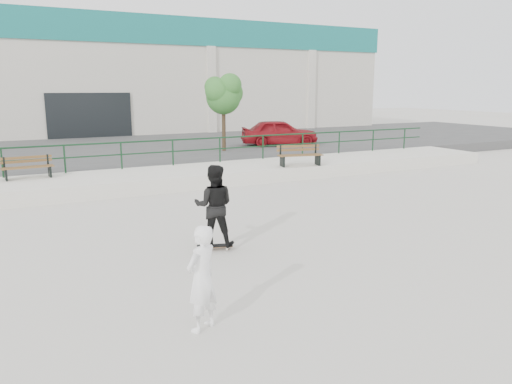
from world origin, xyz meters
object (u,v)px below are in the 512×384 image
seated_skater (202,278)px  tree (224,93)px  bench_left (28,167)px  standing_skater (214,206)px  red_car (279,132)px  bench_right (300,155)px  skateboard (215,246)px

seated_skater → tree: bearing=-143.5°
bench_left → standing_skater: (3.28, -8.48, 0.12)m
standing_skater → seated_skater: size_ratio=1.13×
seated_skater → red_car: bearing=-151.8°
red_car → standing_skater: (-9.16, -13.18, -0.19)m
bench_right → red_car: bearing=78.8°
red_car → standing_skater: size_ratio=2.24×
skateboard → seated_skater: seated_skater is taller
bench_left → tree: (8.92, 3.92, 2.38)m
red_car → skateboard: size_ratio=5.01×
bench_left → bench_right: size_ratio=0.91×
bench_left → bench_right: 9.81m
bench_left → standing_skater: bearing=-73.1°
tree → seated_skater: 17.51m
tree → bench_left: bearing=-156.3°
tree → red_car: bearing=12.6°
red_car → seated_skater: 19.73m
skateboard → seated_skater: 3.79m
red_car → bench_right: bearing=174.5°
bench_left → red_car: bearing=16.5°
bench_left → standing_skater: 9.09m
bench_right → tree: 6.21m
seated_skater → standing_skater: bearing=-144.0°
bench_left → skateboard: size_ratio=2.07×
bench_left → skateboard: bearing=-73.1°
bench_right → standing_skater: (-6.37, -6.69, 0.09)m
bench_left → tree: bearing=19.5°
tree → seated_skater: (-7.22, -15.76, -2.45)m
tree → skateboard: bearing=-114.5°
tree → standing_skater: tree is taller
bench_right → standing_skater: 9.24m
red_car → skateboard: bearing=163.0°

